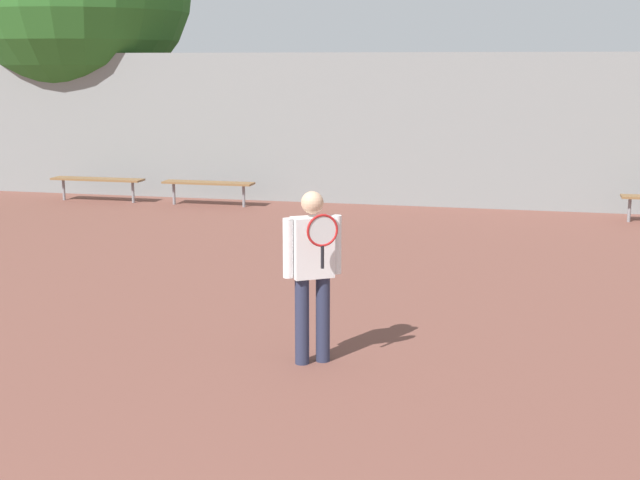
% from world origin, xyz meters
% --- Properties ---
extents(tennis_player, '(0.55, 0.52, 1.72)m').
position_xyz_m(tennis_player, '(0.42, 6.40, 0.98)').
color(tennis_player, '#282D47').
rests_on(tennis_player, ground_plane).
extents(bench_courtside_far, '(1.92, 0.40, 0.50)m').
position_xyz_m(bench_courtside_far, '(-4.03, 15.46, 0.45)').
color(bench_courtside_far, brown).
rests_on(bench_courtside_far, ground_plane).
extents(bench_by_gate, '(2.02, 0.40, 0.50)m').
position_xyz_m(bench_by_gate, '(-6.53, 15.46, 0.45)').
color(bench_by_gate, brown).
rests_on(bench_by_gate, ground_plane).
extents(back_fence, '(28.95, 0.06, 3.12)m').
position_xyz_m(back_fence, '(0.00, 16.42, 1.56)').
color(back_fence, gray).
rests_on(back_fence, ground_plane).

